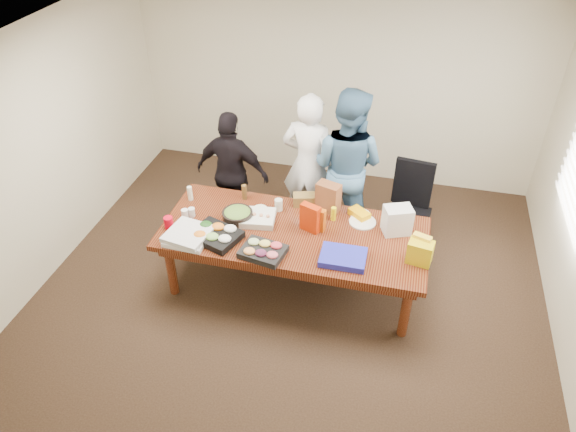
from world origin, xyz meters
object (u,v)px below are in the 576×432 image
(office_chair, at_px, (409,214))
(sheet_cake, at_px, (255,218))
(conference_table, at_px, (293,258))
(person_right, at_px, (346,166))
(salad_bowl, at_px, (238,216))
(person_center, at_px, (309,164))

(office_chair, xyz_separation_m, sheet_cake, (-1.62, -0.82, 0.25))
(conference_table, distance_m, person_right, 1.31)
(conference_table, bearing_deg, office_chair, 37.92)
(salad_bowl, bearing_deg, person_right, 46.31)
(office_chair, bearing_deg, person_right, 173.63)
(conference_table, relative_size, sheet_cake, 6.44)
(person_center, height_order, salad_bowl, person_center)
(person_center, xyz_separation_m, person_right, (0.45, -0.01, 0.06))
(office_chair, bearing_deg, sheet_cake, -145.40)
(office_chair, bearing_deg, person_center, 178.13)
(person_center, height_order, person_right, person_right)
(conference_table, xyz_separation_m, person_center, (-0.08, 1.12, 0.53))
(office_chair, height_order, person_right, person_right)
(office_chair, height_order, person_center, person_center)
(conference_table, relative_size, person_right, 1.45)
(conference_table, height_order, person_right, person_right)
(person_center, bearing_deg, conference_table, 99.64)
(conference_table, height_order, salad_bowl, salad_bowl)
(sheet_cake, bearing_deg, salad_bowl, -178.65)
(office_chair, distance_m, person_center, 1.32)
(sheet_cake, bearing_deg, person_center, 62.20)
(person_right, distance_m, sheet_cake, 1.32)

